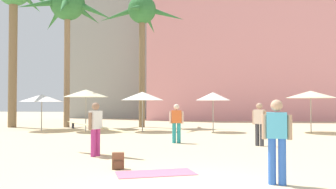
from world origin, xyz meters
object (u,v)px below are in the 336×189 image
Objects in this scene: palm_tree_center at (142,18)px; cafe_umbrella_1 at (213,96)px; palm_tree_left at (68,9)px; cafe_umbrella_3 at (86,93)px; beach_towel at (156,173)px; backpack at (118,161)px; cafe_umbrella_4 at (142,96)px; person_mid_left at (96,127)px; cafe_umbrella_0 at (311,94)px; palm_tree_far_left at (14,1)px; person_far_right at (259,122)px; person_far_left at (176,122)px; person_mid_center at (277,138)px; cafe_umbrella_2 at (42,98)px.

palm_tree_center reaches higher than cafe_umbrella_1.
palm_tree_left reaches higher than cafe_umbrella_3.
backpack reaches higher than beach_towel.
palm_tree_center reaches higher than cafe_umbrella_4.
cafe_umbrella_4 is (3.34, 0.33, -0.16)m from cafe_umbrella_3.
cafe_umbrella_4 is at bearing 115.84° from person_mid_left.
palm_tree_center is 3.35× the size of cafe_umbrella_0.
palm_tree_far_left is 6.51× the size of person_far_right.
person_mid_center reaches higher than person_far_left.
cafe_umbrella_4 is 1.37× the size of beach_towel.
beach_towel is 1.06× the size of person_mid_center.
beach_towel is (-1.76, -12.31, -2.07)m from cafe_umbrella_1.
person_far_right is at bearing -76.46° from cafe_umbrella_1.
person_mid_center is (3.64, -1.36, 0.75)m from backpack.
cafe_umbrella_4 reaches higher than backpack.
person_mid_left is at bearing 66.15° from person_mid_center.
person_far_left is (3.13, -9.72, -6.82)m from palm_tree_center.
person_mid_left is at bearing -134.28° from cafe_umbrella_0.
beach_towel is at bearing -51.34° from palm_tree_far_left.
cafe_umbrella_3 is at bearing -168.78° from backpack.
cafe_umbrella_0 reaches higher than cafe_umbrella_1.
palm_tree_far_left is at bearing 168.70° from cafe_umbrella_1.
cafe_umbrella_0 is 14.52m from beach_towel.
palm_tree_far_left is 17.76m from person_mid_left.
palm_tree_left is 1.07× the size of palm_tree_center.
cafe_umbrella_1 reaches higher than person_mid_center.
palm_tree_center is at bearing 35.97° from cafe_umbrella_2.
palm_tree_left is 6.09× the size of person_far_left.
cafe_umbrella_1 is at bearing 0.80° from cafe_umbrella_2.
cafe_umbrella_3 is at bearing 135.41° from person_mid_left.
palm_tree_center is 3.58× the size of cafe_umbrella_2.
palm_tree_far_left is 3.91× the size of person_mid_left.
cafe_umbrella_4 is at bearing -79.83° from palm_tree_center.
cafe_umbrella_2 is 0.98× the size of cafe_umbrella_3.
beach_towel is 1.13× the size of person_far_left.
beach_towel is (8.56, -12.17, -1.98)m from cafe_umbrella_2.
palm_tree_center is at bearing 100.84° from beach_towel.
palm_tree_left is at bearing -173.20° from palm_tree_center.
palm_tree_left reaches higher than backpack.
backpack is (2.07, -15.68, -7.51)m from palm_tree_center.
palm_tree_far_left is 9.11m from palm_tree_center.
cafe_umbrella_1 is 1.38× the size of person_far_right.
cafe_umbrella_4 is (-9.68, -0.09, -0.08)m from cafe_umbrella_0.
cafe_umbrella_0 is 6.63× the size of backpack.
cafe_umbrella_4 is 1.46× the size of person_mid_center.
palm_tree_left is 23.73× the size of backpack.
backpack is (7.54, -11.71, -1.78)m from cafe_umbrella_2.
cafe_umbrella_4 is 12.69m from beach_towel.
backpack is 6.09m from person_far_left.
cafe_umbrella_1 is at bearing 81.88° from beach_towel.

